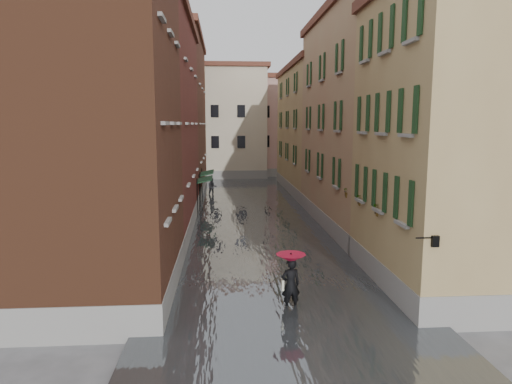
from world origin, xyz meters
name	(u,v)px	position (x,y,z in m)	size (l,w,h in m)	color
ground	(272,274)	(0.00, 0.00, 0.00)	(120.00, 120.00, 0.00)	#545456
floodwater	(253,214)	(0.00, 13.00, 0.10)	(10.00, 60.00, 0.20)	#4F5458
building_left_near	(88,125)	(-7.00, -2.00, 6.50)	(6.00, 8.00, 13.00)	brown
building_left_mid	(142,129)	(-7.00, 9.00, 6.25)	(6.00, 14.00, 12.50)	maroon
building_left_far	(170,119)	(-7.00, 24.00, 7.00)	(6.00, 16.00, 14.00)	brown
building_right_near	(458,145)	(7.00, -2.00, 5.75)	(6.00, 8.00, 11.50)	#9A7E4F
building_right_mid	(369,125)	(7.00, 9.00, 6.50)	(6.00, 14.00, 13.00)	#9F8960
building_right_far	(319,132)	(7.00, 24.00, 5.75)	(6.00, 16.00, 11.50)	#9A7E4F
building_end_cream	(216,124)	(-3.00, 38.00, 6.50)	(12.00, 9.00, 13.00)	beige
building_end_pink	(285,128)	(6.00, 40.00, 6.00)	(10.00, 9.00, 12.00)	tan
awning_near	(204,180)	(-3.49, 14.06, 2.46)	(1.09, 2.88, 2.80)	#15311C
awning_far	(207,174)	(-3.48, 18.49, 2.47)	(1.09, 3.14, 2.80)	#15311C
wall_lantern	(434,241)	(4.33, -6.00, 3.01)	(0.71, 0.22, 0.35)	black
window_planters	(363,193)	(4.12, 0.57, 3.51)	(0.59, 5.43, 0.84)	brown
pedestrian_main	(291,276)	(0.21, -3.93, 1.28)	(1.07, 1.07, 2.06)	black
pedestrian_far	(212,187)	(-3.13, 22.01, 0.86)	(0.84, 0.65, 1.73)	black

